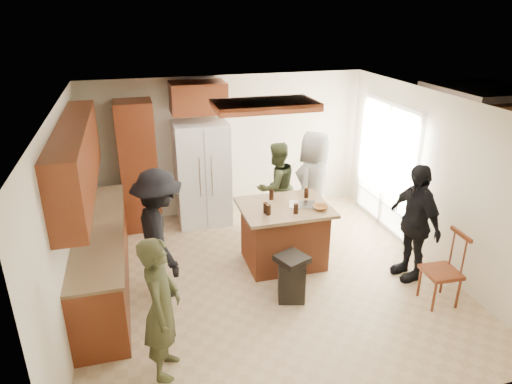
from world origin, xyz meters
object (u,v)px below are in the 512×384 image
object	(u,v)px
kitchen_island	(284,234)
person_side_right	(414,222)
person_front_left	(162,308)
person_behind_right	(314,185)
trash_bin	(291,277)
person_behind_left	(276,187)
refrigerator	(202,174)
person_counter	(160,235)
spindle_chair	(443,272)

from	to	relation	value
kitchen_island	person_side_right	bearing A→B (deg)	-26.88
person_side_right	person_front_left	bearing A→B (deg)	-78.83
person_behind_right	trash_bin	distance (m)	1.97
person_front_left	trash_bin	xyz separation A→B (m)	(1.70, 0.86, -0.47)
person_behind_left	person_behind_right	distance (m)	0.64
kitchen_island	trash_bin	xyz separation A→B (m)	(-0.19, -0.89, -0.16)
person_front_left	person_behind_left	world-z (taller)	person_front_left
person_behind_left	refrigerator	xyz separation A→B (m)	(-1.14, 0.63, 0.13)
person_counter	trash_bin	distance (m)	1.79
person_front_left	person_behind_left	bearing A→B (deg)	-22.11
person_behind_right	person_counter	distance (m)	2.76
person_side_right	spindle_chair	xyz separation A→B (m)	(0.04, -0.67, -0.39)
person_behind_left	kitchen_island	bearing A→B (deg)	57.88
person_front_left	person_behind_right	bearing A→B (deg)	-32.12
kitchen_island	spindle_chair	bearing A→B (deg)	-42.12
person_side_right	refrigerator	bearing A→B (deg)	-139.30
person_behind_right	person_counter	size ratio (longest dim) A/B	1.02
person_counter	refrigerator	bearing A→B (deg)	-32.85
person_front_left	spindle_chair	size ratio (longest dim) A/B	1.59
person_side_right	kitchen_island	world-z (taller)	person_side_right
person_behind_left	spindle_chair	size ratio (longest dim) A/B	1.55
kitchen_island	refrigerator	bearing A→B (deg)	117.72
person_behind_right	kitchen_island	xyz separation A→B (m)	(-0.75, -0.75, -0.42)
person_counter	refrigerator	xyz separation A→B (m)	(0.88, 2.05, 0.02)
trash_bin	spindle_chair	size ratio (longest dim) A/B	0.63
person_front_left	trash_bin	world-z (taller)	person_front_left
person_behind_left	kitchen_island	xyz separation A→B (m)	(-0.23, -1.11, -0.30)
person_behind_left	person_behind_right	world-z (taller)	person_behind_right
person_front_left	person_side_right	xyz separation A→B (m)	(3.50, 0.94, 0.05)
spindle_chair	person_behind_left	bearing A→B (deg)	118.52
person_front_left	person_side_right	bearing A→B (deg)	-60.37
person_front_left	kitchen_island	distance (m)	2.60
refrigerator	trash_bin	world-z (taller)	refrigerator
spindle_chair	refrigerator	bearing A→B (deg)	128.40
person_behind_right	spindle_chair	world-z (taller)	person_behind_right
person_behind_right	person_side_right	world-z (taller)	person_behind_right
refrigerator	person_behind_left	bearing A→B (deg)	-28.84
person_front_left	refrigerator	xyz separation A→B (m)	(0.98, 3.49, 0.11)
person_counter	trash_bin	size ratio (longest dim) A/B	2.78
refrigerator	person_side_right	bearing A→B (deg)	-45.39
person_front_left	refrigerator	world-z (taller)	refrigerator
person_behind_right	kitchen_island	world-z (taller)	person_behind_right
person_behind_left	trash_bin	xyz separation A→B (m)	(-0.43, -2.00, -0.45)
person_front_left	person_counter	xyz separation A→B (m)	(0.10, 1.44, 0.09)
person_behind_right	spindle_chair	distance (m)	2.44
person_side_right	person_counter	distance (m)	3.43
person_front_left	kitchen_island	bearing A→B (deg)	-32.68
person_counter	kitchen_island	bearing A→B (deg)	-89.71
person_front_left	refrigerator	bearing A→B (deg)	-1.20
person_front_left	person_behind_right	xyz separation A→B (m)	(2.65, 2.50, 0.10)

